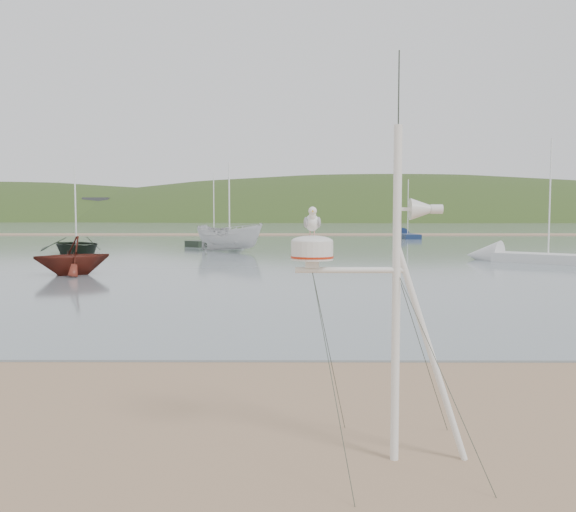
{
  "coord_description": "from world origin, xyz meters",
  "views": [
    {
      "loc": [
        2.27,
        -6.99,
        2.72
      ],
      "look_at": [
        2.24,
        1.0,
        2.17
      ],
      "focal_mm": 38.0,
      "sensor_mm": 36.0,
      "label": 1
    }
  ],
  "objects_px": {
    "mast_rig": "(391,365)",
    "boat_dark": "(76,212)",
    "boat_red": "(72,238)",
    "boat_white": "(229,214)",
    "sailboat_dark_mid": "(228,242)",
    "sailboat_white_near": "(511,257)",
    "sailboat_blue_far": "(404,235)"
  },
  "relations": [
    {
      "from": "mast_rig",
      "to": "sailboat_dark_mid",
      "type": "height_order",
      "value": "sailboat_dark_mid"
    },
    {
      "from": "boat_red",
      "to": "sailboat_blue_far",
      "type": "height_order",
      "value": "sailboat_blue_far"
    },
    {
      "from": "boat_white",
      "to": "sailboat_white_near",
      "type": "xyz_separation_m",
      "value": [
        16.76,
        -8.92,
        -2.35
      ]
    },
    {
      "from": "boat_red",
      "to": "sailboat_white_near",
      "type": "relative_size",
      "value": 0.44
    },
    {
      "from": "boat_dark",
      "to": "boat_red",
      "type": "distance_m",
      "value": 14.31
    },
    {
      "from": "boat_red",
      "to": "sailboat_blue_far",
      "type": "distance_m",
      "value": 46.6
    },
    {
      "from": "boat_dark",
      "to": "sailboat_dark_mid",
      "type": "distance_m",
      "value": 14.82
    },
    {
      "from": "mast_rig",
      "to": "boat_dark",
      "type": "xyz_separation_m",
      "value": [
        -15.24,
        33.48,
        1.73
      ]
    },
    {
      "from": "mast_rig",
      "to": "sailboat_blue_far",
      "type": "distance_m",
      "value": 62.06
    },
    {
      "from": "boat_red",
      "to": "boat_white",
      "type": "xyz_separation_m",
      "value": [
        5.21,
        16.66,
        1.0
      ]
    },
    {
      "from": "sailboat_dark_mid",
      "to": "sailboat_white_near",
      "type": "relative_size",
      "value": 0.9
    },
    {
      "from": "mast_rig",
      "to": "boat_dark",
      "type": "distance_m",
      "value": 36.83
    },
    {
      "from": "sailboat_dark_mid",
      "to": "sailboat_blue_far",
      "type": "xyz_separation_m",
      "value": [
        17.82,
        15.9,
        -0.0
      ]
    },
    {
      "from": "boat_white",
      "to": "sailboat_dark_mid",
      "type": "relative_size",
      "value": 0.79
    },
    {
      "from": "boat_red",
      "to": "sailboat_blue_far",
      "type": "relative_size",
      "value": 0.46
    },
    {
      "from": "mast_rig",
      "to": "sailboat_dark_mid",
      "type": "bearing_deg",
      "value": 98.06
    },
    {
      "from": "sailboat_dark_mid",
      "to": "sailboat_white_near",
      "type": "bearing_deg",
      "value": -44.49
    },
    {
      "from": "boat_dark",
      "to": "sailboat_white_near",
      "type": "xyz_separation_m",
      "value": [
        26.55,
        -5.78,
        -2.51
      ]
    },
    {
      "from": "boat_white",
      "to": "sailboat_white_near",
      "type": "height_order",
      "value": "sailboat_white_near"
    },
    {
      "from": "sailboat_blue_far",
      "to": "boat_dark",
      "type": "bearing_deg",
      "value": -134.12
    },
    {
      "from": "boat_red",
      "to": "boat_white",
      "type": "height_order",
      "value": "boat_white"
    },
    {
      "from": "mast_rig",
      "to": "sailboat_dark_mid",
      "type": "distance_m",
      "value": 45.55
    },
    {
      "from": "boat_red",
      "to": "sailboat_blue_far",
      "type": "xyz_separation_m",
      "value": [
        22.09,
        41.02,
        -1.35
      ]
    },
    {
      "from": "sailboat_white_near",
      "to": "boat_white",
      "type": "bearing_deg",
      "value": 151.96
    },
    {
      "from": "boat_white",
      "to": "boat_dark",
      "type": "bearing_deg",
      "value": 130.82
    },
    {
      "from": "boat_white",
      "to": "sailboat_dark_mid",
      "type": "bearing_deg",
      "value": 29.35
    },
    {
      "from": "mast_rig",
      "to": "boat_white",
      "type": "relative_size",
      "value": 0.85
    },
    {
      "from": "boat_red",
      "to": "sailboat_dark_mid",
      "type": "relative_size",
      "value": 0.49
    },
    {
      "from": "boat_dark",
      "to": "sailboat_white_near",
      "type": "relative_size",
      "value": 0.75
    },
    {
      "from": "sailboat_blue_far",
      "to": "sailboat_white_near",
      "type": "xyz_separation_m",
      "value": [
        -0.12,
        -33.28,
        -0.0
      ]
    },
    {
      "from": "sailboat_dark_mid",
      "to": "boat_white",
      "type": "bearing_deg",
      "value": -83.65
    },
    {
      "from": "boat_dark",
      "to": "boat_white",
      "type": "bearing_deg",
      "value": -13.24
    }
  ]
}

